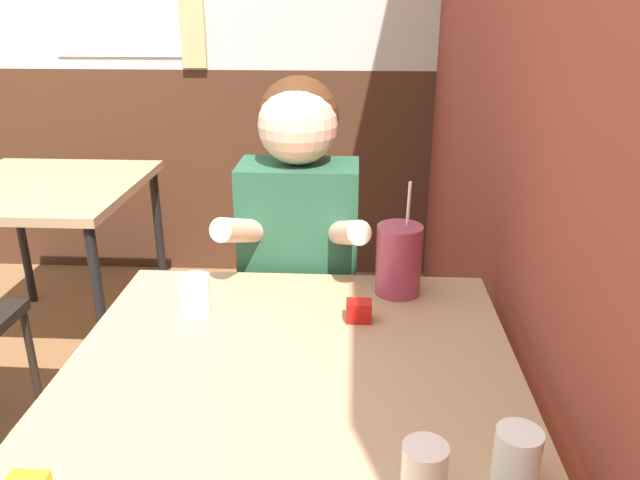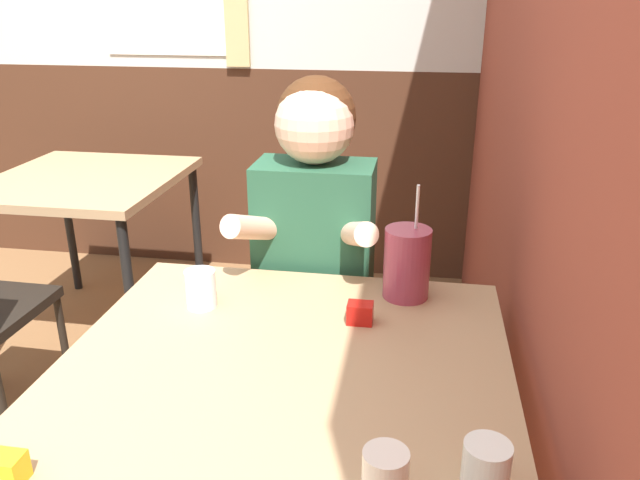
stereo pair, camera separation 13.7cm
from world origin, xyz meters
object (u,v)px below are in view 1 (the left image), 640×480
at_px(person_seated, 300,272).
at_px(cocktail_pitcher, 399,260).
at_px(main_table, 291,396).
at_px(background_table, 45,202).

xyz_separation_m(person_seated, cocktail_pitcher, (0.28, -0.23, 0.15)).
bearing_deg(main_table, person_seated, 93.30).
distance_m(person_seated, cocktail_pitcher, 0.39).
height_order(person_seated, cocktail_pitcher, person_seated).
bearing_deg(cocktail_pitcher, main_table, -122.27).
bearing_deg(cocktail_pitcher, background_table, 146.59).
bearing_deg(main_table, background_table, 131.61).
height_order(main_table, background_table, same).
height_order(main_table, person_seated, person_seated).
distance_m(background_table, cocktail_pitcher, 1.68).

